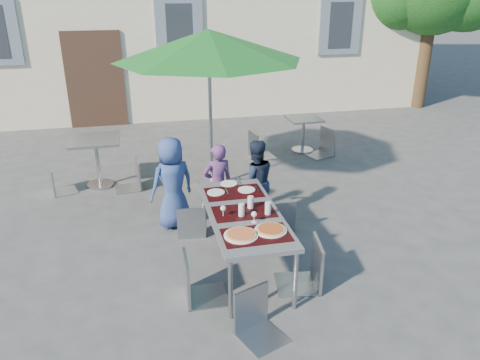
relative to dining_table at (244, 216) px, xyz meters
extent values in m
plane|color=#414042|center=(0.03, -0.79, -0.70)|extent=(90.00, 90.00, 0.00)
cube|color=#3B261C|center=(-1.97, 6.68, 0.40)|extent=(1.30, 0.06, 2.20)
cube|color=slate|center=(0.03, 6.68, 1.50)|extent=(1.10, 0.06, 1.40)
cube|color=#262B33|center=(0.03, 6.66, 1.50)|extent=(0.60, 0.04, 1.10)
cube|color=slate|center=(4.03, 6.68, 1.50)|extent=(1.10, 0.06, 1.40)
cube|color=#262B33|center=(4.03, 6.66, 1.50)|extent=(0.60, 0.04, 1.10)
cylinder|color=#45311D|center=(6.53, 6.71, 0.70)|extent=(0.36, 0.36, 2.80)
cube|color=#404145|center=(0.00, 0.00, 0.03)|extent=(0.80, 1.85, 0.05)
cylinder|color=gray|center=(-0.34, -0.87, -0.35)|extent=(0.05, 0.05, 0.70)
cylinder|color=gray|center=(0.34, -0.87, -0.35)|extent=(0.05, 0.05, 0.70)
cylinder|color=gray|center=(-0.34, 0.86, -0.35)|extent=(0.05, 0.05, 0.70)
cylinder|color=gray|center=(0.34, 0.86, -0.35)|extent=(0.05, 0.05, 0.70)
cube|color=black|center=(0.00, -0.55, 0.06)|extent=(0.70, 0.42, 0.01)
cube|color=black|center=(0.00, 0.00, 0.06)|extent=(0.70, 0.42, 0.01)
cube|color=black|center=(0.00, 0.55, 0.06)|extent=(0.70, 0.42, 0.01)
cylinder|color=white|center=(-0.16, -0.54, 0.07)|extent=(0.36, 0.36, 0.01)
cylinder|color=tan|center=(-0.16, -0.54, 0.08)|extent=(0.32, 0.32, 0.01)
cylinder|color=#AC3B10|center=(-0.16, -0.54, 0.09)|extent=(0.28, 0.28, 0.01)
cylinder|color=white|center=(0.17, -0.50, 0.07)|extent=(0.35, 0.35, 0.01)
cylinder|color=tan|center=(0.17, -0.50, 0.08)|extent=(0.31, 0.31, 0.01)
cylinder|color=maroon|center=(0.17, -0.50, 0.09)|extent=(0.27, 0.27, 0.01)
cylinder|color=silver|center=(-0.05, -0.09, 0.13)|extent=(0.07, 0.07, 0.15)
cylinder|color=silver|center=(0.10, 0.08, 0.13)|extent=(0.07, 0.07, 0.15)
cylinder|color=silver|center=(0.25, -0.12, 0.13)|extent=(0.07, 0.07, 0.15)
cylinder|color=silver|center=(-0.25, -0.05, 0.06)|extent=(0.06, 0.06, 0.00)
cylinder|color=silver|center=(-0.25, -0.05, 0.09)|extent=(0.01, 0.01, 0.08)
sphere|color=silver|center=(-0.25, -0.05, 0.15)|extent=(0.06, 0.06, 0.06)
cylinder|color=silver|center=(0.05, -0.27, 0.06)|extent=(0.06, 0.06, 0.00)
cylinder|color=silver|center=(0.05, -0.27, 0.09)|extent=(0.01, 0.01, 0.08)
sphere|color=silver|center=(0.05, -0.27, 0.15)|extent=(0.06, 0.06, 0.06)
cylinder|color=white|center=(-0.22, 0.59, 0.06)|extent=(0.22, 0.22, 0.01)
cube|color=#AEB0B6|center=(-0.08, 0.59, 0.06)|extent=(0.02, 0.18, 0.00)
cylinder|color=white|center=(0.17, 0.58, 0.06)|extent=(0.22, 0.22, 0.01)
cube|color=#AEB0B6|center=(0.31, 0.58, 0.06)|extent=(0.02, 0.18, 0.00)
cylinder|color=white|center=(-0.01, 0.82, 0.06)|extent=(0.22, 0.22, 0.01)
cube|color=#AEB0B6|center=(0.13, 0.82, 0.06)|extent=(0.02, 0.18, 0.00)
imported|color=#314787|center=(-0.71, 1.27, -0.05)|extent=(0.74, 0.61, 1.29)
imported|color=#5B346A|center=(-0.08, 1.23, -0.11)|extent=(0.47, 0.34, 1.17)
imported|color=#1A233A|center=(0.44, 1.18, -0.09)|extent=(0.60, 0.36, 1.21)
cube|color=#949A9F|center=(-0.50, 1.01, -0.29)|extent=(0.41, 0.41, 0.03)
cube|color=#949A9F|center=(-0.52, 0.83, -0.07)|extent=(0.38, 0.06, 0.45)
cylinder|color=#949A9F|center=(-0.32, 1.16, -0.50)|extent=(0.02, 0.02, 0.40)
cylinder|color=#949A9F|center=(-0.65, 1.19, -0.50)|extent=(0.02, 0.02, 0.40)
cylinder|color=#949A9F|center=(-0.36, 0.83, -0.50)|extent=(0.02, 0.02, 0.40)
cylinder|color=#949A9F|center=(-0.68, 0.87, -0.50)|extent=(0.02, 0.02, 0.40)
cube|color=gray|center=(0.05, 1.10, -0.25)|extent=(0.44, 0.44, 0.03)
cube|color=gray|center=(0.04, 0.90, 0.00)|extent=(0.42, 0.05, 0.50)
cylinder|color=gray|center=(0.24, 1.27, -0.48)|extent=(0.02, 0.02, 0.44)
cylinder|color=gray|center=(-0.11, 1.29, -0.48)|extent=(0.02, 0.02, 0.44)
cylinder|color=gray|center=(0.22, 0.91, -0.48)|extent=(0.02, 0.02, 0.44)
cylinder|color=gray|center=(-0.14, 0.93, -0.48)|extent=(0.02, 0.02, 0.44)
cube|color=gray|center=(0.66, 0.85, -0.25)|extent=(0.42, 0.42, 0.03)
cube|color=gray|center=(0.66, 0.65, -0.01)|extent=(0.41, 0.04, 0.49)
cylinder|color=gray|center=(0.83, 1.03, -0.48)|extent=(0.02, 0.02, 0.43)
cylinder|color=gray|center=(0.48, 1.02, -0.48)|extent=(0.02, 0.02, 0.43)
cylinder|color=gray|center=(0.84, 0.67, -0.48)|extent=(0.02, 0.02, 0.43)
cylinder|color=gray|center=(0.49, 0.67, -0.48)|extent=(0.02, 0.02, 0.43)
cube|color=#8E9399|center=(-0.52, -0.47, -0.22)|extent=(0.45, 0.45, 0.03)
cube|color=#8E9399|center=(-0.73, -0.47, 0.04)|extent=(0.04, 0.44, 0.52)
cylinder|color=#8E9399|center=(-0.34, -0.66, -0.47)|extent=(0.02, 0.02, 0.46)
cylinder|color=#8E9399|center=(-0.33, -0.28, -0.47)|extent=(0.02, 0.02, 0.46)
cylinder|color=#8E9399|center=(-0.72, -0.66, -0.47)|extent=(0.02, 0.02, 0.46)
cylinder|color=#8E9399|center=(-0.71, -0.28, -0.47)|extent=(0.02, 0.02, 0.46)
cube|color=#91959C|center=(0.50, -0.48, -0.20)|extent=(0.54, 0.54, 0.03)
cube|color=#91959C|center=(0.72, -0.51, 0.08)|extent=(0.11, 0.47, 0.56)
cylinder|color=#91959C|center=(0.34, -0.25, -0.45)|extent=(0.02, 0.02, 0.49)
cylinder|color=#91959C|center=(0.27, -0.64, -0.45)|extent=(0.02, 0.02, 0.49)
cylinder|color=#91959C|center=(0.73, -0.31, -0.45)|extent=(0.02, 0.02, 0.49)
cylinder|color=#91959C|center=(0.67, -0.71, -0.45)|extent=(0.02, 0.02, 0.49)
cube|color=gray|center=(-0.10, -1.23, -0.27)|extent=(0.52, 0.52, 0.03)
cube|color=gray|center=(-0.17, -1.05, -0.04)|extent=(0.38, 0.17, 0.47)
cylinder|color=gray|center=(-0.20, -1.45, -0.49)|extent=(0.02, 0.02, 0.42)
cylinder|color=gray|center=(0.12, -1.32, -0.49)|extent=(0.02, 0.02, 0.42)
cylinder|color=gray|center=(-0.32, -1.13, -0.49)|extent=(0.02, 0.02, 0.42)
cylinder|color=gray|center=(-0.01, -1.01, -0.49)|extent=(0.02, 0.02, 0.42)
cylinder|color=#AEB0B6|center=(0.05, 2.54, -0.64)|extent=(0.50, 0.50, 0.10)
cylinder|color=gray|center=(0.05, 2.54, 0.49)|extent=(0.06, 0.06, 2.36)
cone|color=#166520|center=(0.05, 2.54, 1.62)|extent=(2.93, 2.93, 0.46)
cylinder|color=#AEB0B6|center=(-1.80, 2.94, -0.67)|extent=(0.44, 0.44, 0.04)
cylinder|color=gray|center=(-1.80, 2.94, -0.31)|extent=(0.06, 0.06, 0.78)
cube|color=gray|center=(-1.80, 2.94, 0.12)|extent=(0.78, 0.78, 0.04)
cube|color=#93979E|center=(-2.37, 2.82, -0.30)|extent=(0.46, 0.46, 0.03)
cube|color=#93979E|center=(-2.53, 2.77, -0.08)|extent=(0.14, 0.36, 0.44)
cylinder|color=#93979E|center=(-2.17, 2.72, -0.50)|extent=(0.02, 0.02, 0.39)
cylinder|color=#93979E|center=(-2.26, 3.02, -0.50)|extent=(0.02, 0.02, 0.39)
cylinder|color=#93979E|center=(-2.47, 2.62, -0.50)|extent=(0.02, 0.02, 0.39)
cylinder|color=#93979E|center=(-2.57, 2.93, -0.50)|extent=(0.02, 0.02, 0.39)
cube|color=gray|center=(-1.35, 2.71, -0.26)|extent=(0.44, 0.44, 0.03)
cube|color=gray|center=(-1.16, 2.73, -0.02)|extent=(0.06, 0.41, 0.48)
cylinder|color=gray|center=(-1.54, 2.87, -0.48)|extent=(0.02, 0.02, 0.42)
cylinder|color=gray|center=(-1.51, 2.53, -0.48)|extent=(0.02, 0.02, 0.42)
cylinder|color=gray|center=(-1.19, 2.90, -0.48)|extent=(0.02, 0.02, 0.42)
cylinder|color=gray|center=(-1.16, 2.56, -0.48)|extent=(0.02, 0.02, 0.42)
cylinder|color=#AEB0B6|center=(2.14, 3.88, -0.68)|extent=(0.44, 0.44, 0.04)
cylinder|color=gray|center=(2.14, 3.88, -0.37)|extent=(0.06, 0.06, 0.65)
cube|color=gray|center=(2.14, 3.88, -0.02)|extent=(0.65, 0.65, 0.04)
cube|color=gray|center=(1.26, 3.72, -0.23)|extent=(0.50, 0.50, 0.03)
cube|color=gray|center=(1.06, 3.69, 0.03)|extent=(0.10, 0.44, 0.52)
cylinder|color=gray|center=(1.48, 3.56, -0.47)|extent=(0.02, 0.02, 0.46)
cylinder|color=gray|center=(1.42, 3.93, -0.47)|extent=(0.02, 0.02, 0.46)
cylinder|color=gray|center=(1.11, 3.50, -0.47)|extent=(0.02, 0.02, 0.46)
cylinder|color=gray|center=(1.05, 3.87, -0.47)|extent=(0.02, 0.02, 0.46)
cube|color=gray|center=(2.37, 3.55, -0.22)|extent=(0.56, 0.56, 0.03)
cube|color=gray|center=(2.57, 3.61, 0.05)|extent=(0.17, 0.43, 0.53)
cylinder|color=gray|center=(2.12, 3.67, -0.46)|extent=(0.02, 0.02, 0.47)
cylinder|color=gray|center=(2.24, 3.31, -0.46)|extent=(0.02, 0.02, 0.47)
cylinder|color=gray|center=(2.49, 3.79, -0.46)|extent=(0.02, 0.02, 0.47)
cylinder|color=gray|center=(2.61, 3.43, -0.46)|extent=(0.02, 0.02, 0.47)
camera|label=1|loc=(-1.11, -4.66, 2.47)|focal=35.00mm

